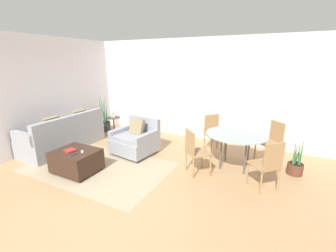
% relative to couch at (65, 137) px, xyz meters
% --- Properties ---
extents(ground_plane, '(20.00, 20.00, 0.00)m').
position_rel_couch_xyz_m(ground_plane, '(2.24, -1.25, -0.31)').
color(ground_plane, tan).
extents(wall_back, '(12.00, 0.06, 2.75)m').
position_rel_couch_xyz_m(wall_back, '(2.24, 2.32, 1.06)').
color(wall_back, white).
rests_on(wall_back, ground_plane).
extents(wall_left, '(0.06, 12.00, 2.75)m').
position_rel_couch_xyz_m(wall_left, '(-0.54, 0.25, 1.06)').
color(wall_left, white).
rests_on(wall_left, ground_plane).
extents(area_rug, '(2.91, 1.87, 0.01)m').
position_rel_couch_xyz_m(area_rug, '(1.50, -0.42, -0.31)').
color(area_rug, tan).
rests_on(area_rug, ground_plane).
extents(couch, '(0.84, 2.03, 0.92)m').
position_rel_couch_xyz_m(couch, '(0.00, 0.00, 0.00)').
color(couch, '#999EA8').
rests_on(couch, ground_plane).
extents(armchair, '(1.03, 0.99, 0.84)m').
position_rel_couch_xyz_m(armchair, '(1.76, 0.57, 0.02)').
color(armchair, '#999EA8').
rests_on(armchair, ground_plane).
extents(ottoman, '(0.84, 0.69, 0.45)m').
position_rel_couch_xyz_m(ottoman, '(1.25, -0.76, -0.07)').
color(ottoman, '#382319').
rests_on(ottoman, ground_plane).
extents(book_stack, '(0.21, 0.21, 0.03)m').
position_rel_couch_xyz_m(book_stack, '(1.18, -0.83, 0.16)').
color(book_stack, '#B72D28').
rests_on(book_stack, ottoman).
extents(tv_remote_primary, '(0.14, 0.13, 0.01)m').
position_rel_couch_xyz_m(tv_remote_primary, '(1.41, -0.74, 0.14)').
color(tv_remote_primary, '#B7B7BC').
rests_on(tv_remote_primary, ottoman).
extents(tv_remote_secondary, '(0.04, 0.15, 0.01)m').
position_rel_couch_xyz_m(tv_remote_secondary, '(1.38, -0.90, 0.14)').
color(tv_remote_secondary, '#333338').
rests_on(tv_remote_secondary, ottoman).
extents(potted_plant, '(0.42, 0.42, 1.21)m').
position_rel_couch_xyz_m(potted_plant, '(-0.19, 1.60, -0.07)').
color(potted_plant, '#333338').
rests_on(potted_plant, ground_plane).
extents(side_table, '(0.40, 0.40, 0.50)m').
position_rel_couch_xyz_m(side_table, '(0.29, 1.53, 0.04)').
color(side_table, '#4C3828').
rests_on(side_table, ground_plane).
extents(picture_frame, '(0.14, 0.07, 0.18)m').
position_rel_couch_xyz_m(picture_frame, '(0.29, 1.53, 0.28)').
color(picture_frame, silver).
rests_on(picture_frame, side_table).
extents(dining_table, '(1.23, 1.23, 0.73)m').
position_rel_couch_xyz_m(dining_table, '(4.04, 0.89, 0.35)').
color(dining_table, '#99A8AD').
rests_on(dining_table, ground_plane).
extents(dining_chair_near_left, '(0.59, 0.59, 0.90)m').
position_rel_couch_xyz_m(dining_chair_near_left, '(3.38, 0.23, 0.20)').
color(dining_chair_near_left, tan).
rests_on(dining_chair_near_left, ground_plane).
extents(dining_chair_near_right, '(0.59, 0.59, 0.90)m').
position_rel_couch_xyz_m(dining_chair_near_right, '(4.70, 0.23, 0.20)').
color(dining_chair_near_right, tan).
rests_on(dining_chair_near_right, ground_plane).
extents(dining_chair_far_left, '(0.59, 0.59, 0.90)m').
position_rel_couch_xyz_m(dining_chair_far_left, '(3.38, 1.55, 0.20)').
color(dining_chair_far_left, tan).
rests_on(dining_chair_far_left, ground_plane).
extents(dining_chair_far_right, '(0.59, 0.59, 0.90)m').
position_rel_couch_xyz_m(dining_chair_far_right, '(4.70, 1.55, 0.20)').
color(dining_chair_far_right, tan).
rests_on(dining_chair_far_right, ground_plane).
extents(potted_plant_small, '(0.29, 0.29, 0.81)m').
position_rel_couch_xyz_m(potted_plant_small, '(5.18, 1.10, -0.13)').
color(potted_plant_small, brown).
rests_on(potted_plant_small, ground_plane).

